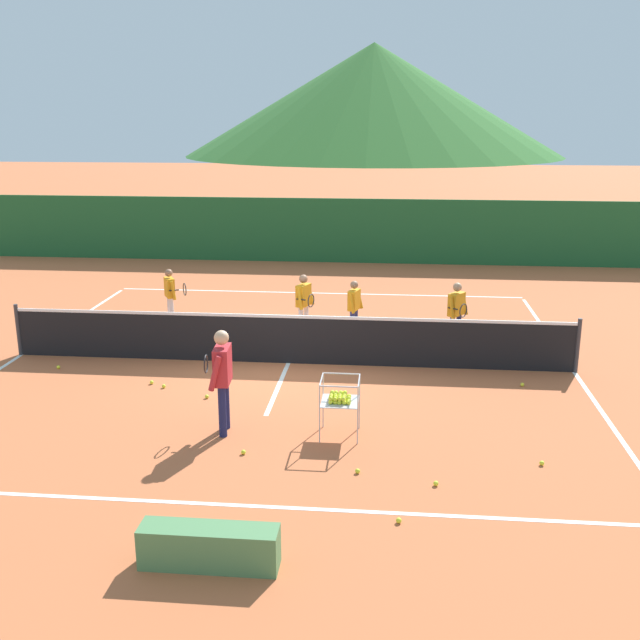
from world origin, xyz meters
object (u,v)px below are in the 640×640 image
tennis_ball_0 (436,483)px  tennis_ball_4 (164,386)px  tennis_ball_5 (542,463)px  courtside_bench (209,547)px  student_0 (170,291)px  tennis_ball_7 (522,385)px  tennis_ball_3 (58,367)px  tennis_ball_6 (243,452)px  instructor (222,372)px  tennis_ball_9 (358,471)px  tennis_net (288,339)px  student_1 (304,299)px  tennis_ball_1 (207,397)px  tennis_ball_10 (399,520)px  student_2 (354,304)px  ball_cart (339,398)px  student_3 (457,309)px  tennis_ball_2 (152,382)px

tennis_ball_0 → tennis_ball_4: same height
tennis_ball_5 → courtside_bench: bearing=-145.5°
student_0 → tennis_ball_7: 8.21m
tennis_ball_3 → tennis_ball_6: (4.24, -3.29, 0.00)m
tennis_ball_5 → tennis_ball_4: bearing=158.3°
instructor → tennis_ball_0: (3.14, -1.41, -0.94)m
tennis_ball_0 → tennis_ball_9: size_ratio=1.00×
tennis_net → tennis_ball_6: tennis_net is taller
student_0 → tennis_ball_4: (1.07, -4.13, -0.74)m
instructor → tennis_ball_7: bearing=26.6°
student_0 → tennis_ball_6: 7.30m
tennis_net → student_1: size_ratio=8.06×
tennis_net → tennis_ball_9: bearing=-70.7°
tennis_ball_0 → tennis_ball_4: size_ratio=1.00×
tennis_ball_3 → tennis_ball_1: bearing=-20.9°
tennis_ball_9 → tennis_ball_10: size_ratio=1.00×
tennis_net → tennis_ball_3: (-4.33, -0.76, -0.47)m
tennis_ball_6 → courtside_bench: courtside_bench is taller
tennis_ball_1 → tennis_ball_6: bearing=-63.1°
student_2 → courtside_bench: 8.70m
tennis_ball_4 → tennis_ball_10: same height
tennis_ball_6 → tennis_ball_9: (1.65, -0.43, 0.00)m
student_0 → tennis_ball_3: (-1.24, -3.32, -0.74)m
tennis_ball_0 → courtside_bench: bearing=-141.2°
ball_cart → instructor: bearing=-178.5°
ball_cart → tennis_ball_6: 1.63m
student_3 → tennis_ball_1: bearing=-142.8°
tennis_ball_0 → tennis_ball_2: same height
tennis_ball_1 → tennis_ball_4: (-0.88, 0.42, 0.00)m
tennis_net → tennis_ball_10: 6.09m
student_1 → courtside_bench: bearing=-90.0°
student_2 → tennis_ball_10: (0.93, -7.55, -0.72)m
tennis_ball_1 → tennis_ball_7: size_ratio=1.00×
tennis_ball_10 → tennis_ball_1: bearing=131.2°
student_3 → tennis_ball_7: bearing=-65.9°
instructor → student_3: size_ratio=1.19×
instructor → tennis_ball_0: bearing=-24.3°
tennis_ball_2 → ball_cart: bearing=-27.9°
student_3 → ball_cart: (-2.09, -4.67, -0.22)m
student_0 → tennis_ball_6: student_0 is taller
student_3 → tennis_ball_6: student_3 is taller
student_1 → ball_cart: student_1 is taller
ball_cart → student_3: bearing=65.8°
tennis_ball_9 → tennis_ball_10: same height
student_3 → tennis_ball_10: 7.24m
student_0 → student_2: bearing=-9.3°
tennis_ball_7 → courtside_bench: 7.26m
student_0 → tennis_ball_9: 8.47m
tennis_ball_3 → tennis_ball_9: 6.97m
instructor → student_2: bearing=71.7°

